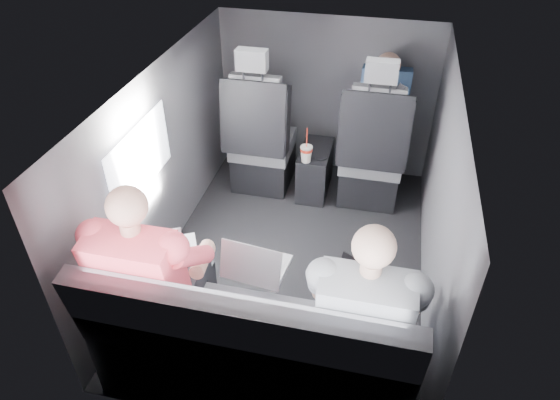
% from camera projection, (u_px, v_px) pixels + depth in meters
% --- Properties ---
extents(floor, '(2.60, 2.60, 0.00)m').
position_uv_depth(floor, '(293.00, 258.00, 3.59)').
color(floor, black).
rests_on(floor, ground).
extents(ceiling, '(2.60, 2.60, 0.00)m').
position_uv_depth(ceiling, '(297.00, 81.00, 2.79)').
color(ceiling, '#B2B2AD').
rests_on(ceiling, panel_back).
extents(panel_left, '(0.02, 2.60, 1.35)m').
position_uv_depth(panel_left, '(163.00, 164.00, 3.35)').
color(panel_left, '#56565B').
rests_on(panel_left, floor).
extents(panel_right, '(0.02, 2.60, 1.35)m').
position_uv_depth(panel_right, '(440.00, 199.00, 3.02)').
color(panel_right, '#56565B').
rests_on(panel_right, floor).
extents(panel_front, '(1.80, 0.02, 1.35)m').
position_uv_depth(panel_front, '(326.00, 97.00, 4.21)').
color(panel_front, '#56565B').
rests_on(panel_front, floor).
extents(panel_back, '(1.80, 0.02, 1.35)m').
position_uv_depth(panel_back, '(234.00, 344.00, 2.17)').
color(panel_back, '#56565B').
rests_on(panel_back, floor).
extents(side_window, '(0.02, 0.75, 0.42)m').
position_uv_depth(side_window, '(141.00, 158.00, 2.98)').
color(side_window, white).
rests_on(side_window, panel_left).
extents(seatbelt, '(0.35, 0.11, 0.59)m').
position_uv_depth(seatbelt, '(375.00, 123.00, 3.56)').
color(seatbelt, black).
rests_on(seatbelt, front_seat_right).
extents(front_seat_left, '(0.52, 0.58, 1.26)m').
position_uv_depth(front_seat_left, '(261.00, 146.00, 4.09)').
color(front_seat_left, black).
rests_on(front_seat_left, floor).
extents(front_seat_right, '(0.52, 0.58, 1.26)m').
position_uv_depth(front_seat_right, '(371.00, 158.00, 3.93)').
color(front_seat_right, black).
rests_on(front_seat_right, floor).
extents(center_console, '(0.24, 0.48, 0.41)m').
position_uv_depth(center_console, '(315.00, 170.00, 4.16)').
color(center_console, black).
rests_on(center_console, floor).
extents(rear_bench, '(1.60, 0.57, 0.92)m').
position_uv_depth(rear_bench, '(252.00, 352.00, 2.57)').
color(rear_bench, slate).
rests_on(rear_bench, floor).
extents(soda_cup, '(0.10, 0.10, 0.29)m').
position_uv_depth(soda_cup, '(306.00, 153.00, 3.85)').
color(soda_cup, white).
rests_on(soda_cup, center_console).
extents(laptop_white, '(0.42, 0.46, 0.26)m').
position_uv_depth(laptop_white, '(160.00, 253.00, 2.69)').
color(laptop_white, white).
rests_on(laptop_white, passenger_rear_left).
extents(laptop_silver, '(0.35, 0.33, 0.23)m').
position_uv_depth(laptop_silver, '(255.00, 264.00, 2.63)').
color(laptop_silver, '#B6B6BB').
rests_on(laptop_silver, rear_bench).
extents(laptop_black, '(0.43, 0.46, 0.25)m').
position_uv_depth(laptop_black, '(368.00, 286.00, 2.50)').
color(laptop_black, black).
rests_on(laptop_black, passenger_rear_right).
extents(passenger_rear_left, '(0.53, 0.64, 1.26)m').
position_uv_depth(passenger_rear_left, '(155.00, 276.00, 2.54)').
color(passenger_rear_left, '#2C2D31').
rests_on(passenger_rear_left, rear_bench).
extents(passenger_rear_right, '(0.51, 0.63, 1.24)m').
position_uv_depth(passenger_rear_right, '(364.00, 314.00, 2.35)').
color(passenger_rear_right, navy).
rests_on(passenger_rear_right, rear_bench).
extents(passenger_front_right, '(0.38, 0.38, 0.73)m').
position_uv_depth(passenger_front_right, '(383.00, 105.00, 3.92)').
color(passenger_front_right, navy).
rests_on(passenger_front_right, front_seat_right).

